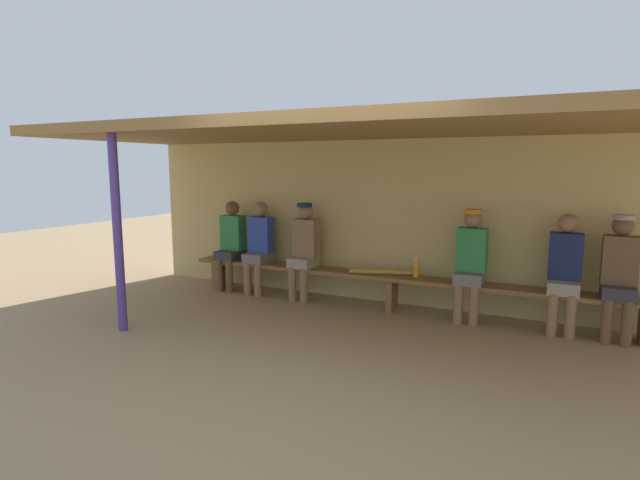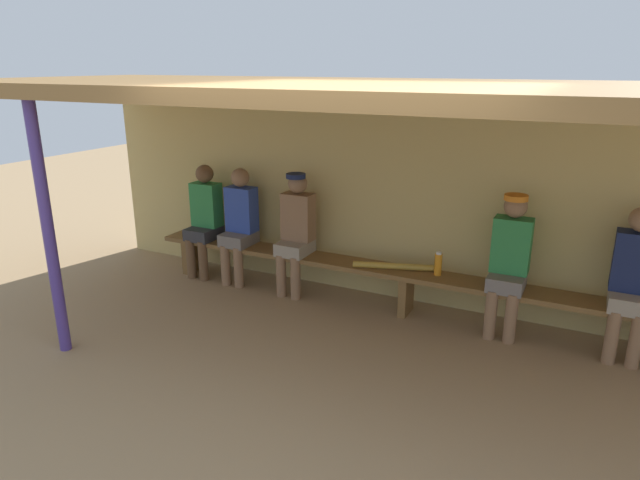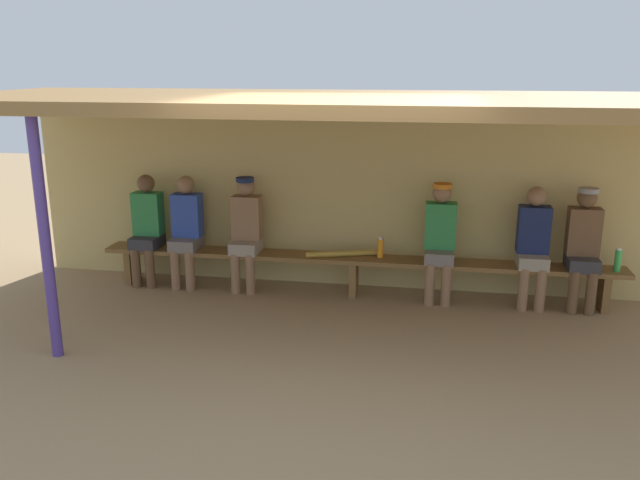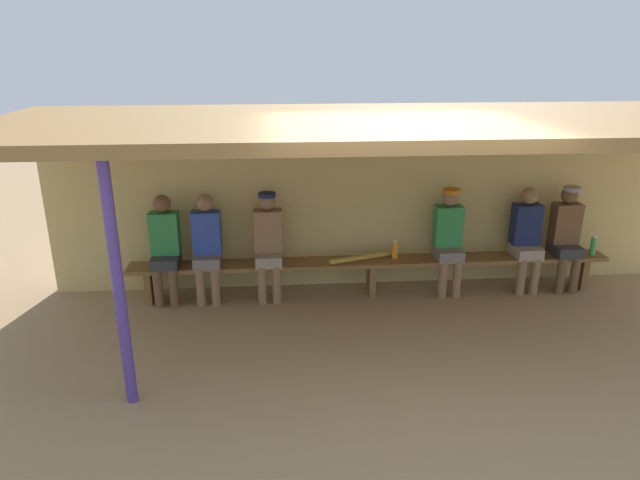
% 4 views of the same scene
% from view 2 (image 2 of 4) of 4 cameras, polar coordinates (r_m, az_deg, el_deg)
% --- Properties ---
extents(ground_plane, '(24.00, 24.00, 0.00)m').
position_cam_2_polar(ground_plane, '(4.62, 2.43, -14.72)').
color(ground_plane, '#9E7F59').
extents(back_wall, '(8.00, 0.20, 2.20)m').
position_cam_2_polar(back_wall, '(5.95, 10.51, 4.01)').
color(back_wall, tan).
rests_on(back_wall, ground).
extents(dugout_roof, '(8.00, 2.80, 0.12)m').
position_cam_2_polar(dugout_roof, '(4.56, 6.55, 14.88)').
color(dugout_roof, olive).
rests_on(dugout_roof, back_wall).
extents(support_post, '(0.10, 0.10, 2.20)m').
position_cam_2_polar(support_post, '(5.26, -25.90, 0.70)').
color(support_post, '#4C388C').
rests_on(support_post, ground).
extents(bench, '(6.00, 0.36, 0.46)m').
position_cam_2_polar(bench, '(5.75, 8.85, -3.84)').
color(bench, brown).
rests_on(bench, ground).
extents(player_rightmost, '(0.34, 0.42, 1.34)m').
position_cam_2_polar(player_rightmost, '(5.44, 18.70, -1.81)').
color(player_rightmost, slate).
rests_on(player_rightmost, ground).
extents(player_near_post, '(0.34, 0.42, 1.34)m').
position_cam_2_polar(player_near_post, '(5.43, 29.20, -3.42)').
color(player_near_post, gray).
rests_on(player_near_post, ground).
extents(player_shirtless_tan, '(0.34, 0.42, 1.34)m').
position_cam_2_polar(player_shirtless_tan, '(6.12, -2.48, 1.23)').
color(player_shirtless_tan, gray).
rests_on(player_shirtless_tan, ground).
extents(player_in_blue, '(0.34, 0.42, 1.34)m').
position_cam_2_polar(player_in_blue, '(6.50, -8.22, 1.89)').
color(player_in_blue, slate).
rests_on(player_in_blue, ground).
extents(player_in_red, '(0.34, 0.42, 1.34)m').
position_cam_2_polar(player_in_red, '(6.79, -11.70, 2.38)').
color(player_in_red, '#333338').
rests_on(player_in_red, ground).
extents(water_bottle_orange, '(0.07, 0.07, 0.24)m').
position_cam_2_polar(water_bottle_orange, '(5.64, 11.93, -2.41)').
color(water_bottle_orange, orange).
rests_on(water_bottle_orange, bench).
extents(baseball_bat, '(0.85, 0.32, 0.07)m').
position_cam_2_polar(baseball_bat, '(5.75, 7.67, -2.66)').
color(baseball_bat, '#B28C33').
rests_on(baseball_bat, bench).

